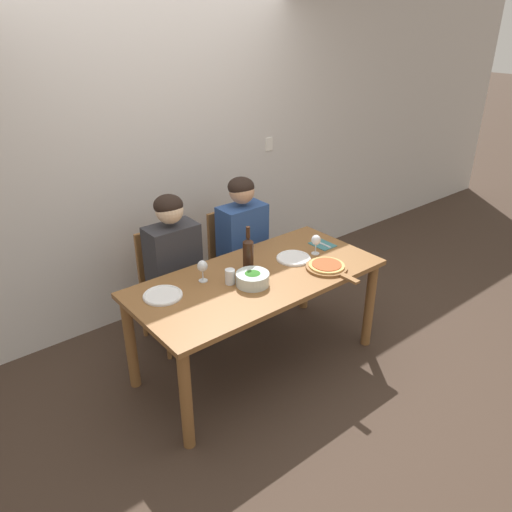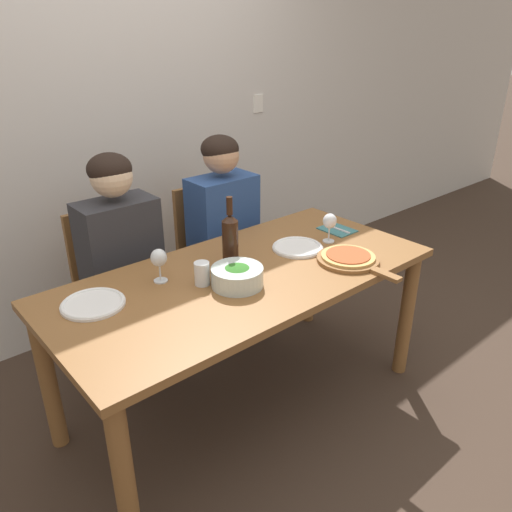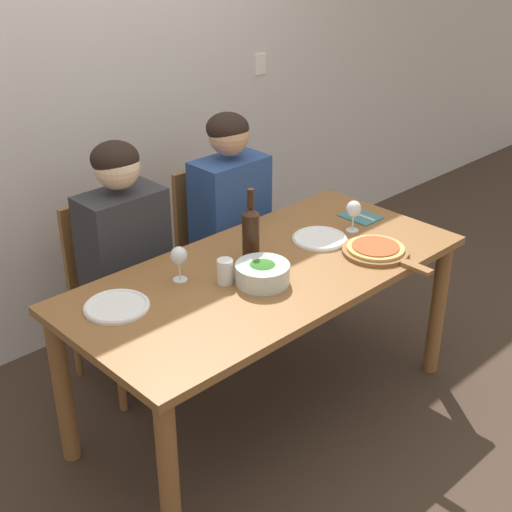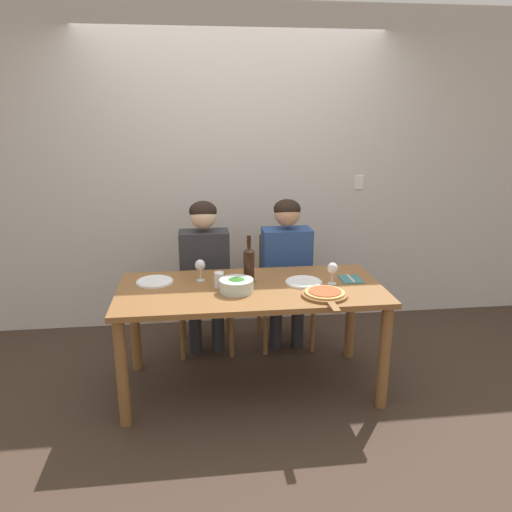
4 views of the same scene
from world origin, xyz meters
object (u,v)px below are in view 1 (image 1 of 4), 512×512
(broccoli_bowl, at_px, (253,279))
(wine_bottle, at_px, (248,254))
(chair_right, at_px, (236,258))
(pizza_on_board, at_px, (327,267))
(chair_left, at_px, (169,282))
(wine_glass_right, at_px, (316,241))
(dinner_plate_left, at_px, (163,295))
(wine_glass_left, at_px, (202,267))
(water_tumbler, at_px, (230,277))
(fork_on_napkin, at_px, (322,245))
(dinner_plate_right, at_px, (294,258))
(person_man, at_px, (244,236))
(person_woman, at_px, (174,258))

(broccoli_bowl, bearing_deg, wine_bottle, 60.13)
(chair_right, relative_size, broccoli_bowl, 4.00)
(pizza_on_board, bearing_deg, chair_left, 127.60)
(chair_right, xyz_separation_m, wine_glass_right, (0.19, -0.73, 0.37))
(dinner_plate_left, bearing_deg, wine_glass_left, 1.16)
(water_tumbler, relative_size, fork_on_napkin, 0.57)
(dinner_plate_right, bearing_deg, chair_right, 90.71)
(wine_glass_left, bearing_deg, broccoli_bowl, -47.23)
(person_man, distance_m, wine_bottle, 0.64)
(wine_bottle, relative_size, fork_on_napkin, 1.83)
(chair_right, distance_m, water_tumbler, 0.94)
(chair_right, bearing_deg, wine_glass_left, -141.25)
(pizza_on_board, xyz_separation_m, fork_on_napkin, (0.26, 0.30, -0.01))
(wine_bottle, bearing_deg, pizza_on_board, -36.67)
(water_tumbler, xyz_separation_m, fork_on_napkin, (0.91, 0.04, -0.05))
(person_man, xyz_separation_m, fork_on_napkin, (0.35, -0.54, 0.02))
(chair_right, distance_m, fork_on_napkin, 0.79)
(wine_glass_right, bearing_deg, dinner_plate_left, 171.69)
(wine_bottle, xyz_separation_m, dinner_plate_right, (0.37, -0.07, -0.12))
(chair_left, height_order, fork_on_napkin, chair_left)
(wine_bottle, distance_m, wine_glass_right, 0.56)
(wine_bottle, height_order, dinner_plate_right, wine_bottle)
(broccoli_bowl, height_order, wine_glass_left, wine_glass_left)
(chair_left, xyz_separation_m, wine_glass_left, (-0.04, -0.55, 0.37))
(broccoli_bowl, relative_size, water_tumbler, 2.17)
(broccoli_bowl, bearing_deg, person_woman, 105.44)
(person_woman, relative_size, wine_glass_right, 8.00)
(pizza_on_board, relative_size, wine_glass_left, 2.86)
(person_woman, height_order, fork_on_napkin, person_woman)
(pizza_on_board, bearing_deg, dinner_plate_right, 106.85)
(dinner_plate_right, bearing_deg, person_woman, 138.38)
(broccoli_bowl, relative_size, wine_glass_right, 1.47)
(water_tumbler, bearing_deg, person_woman, 98.13)
(person_man, xyz_separation_m, wine_bottle, (-0.36, -0.51, 0.14))
(person_man, height_order, dinner_plate_left, person_man)
(pizza_on_board, bearing_deg, wine_glass_left, 152.37)
(person_woman, relative_size, wine_bottle, 3.67)
(dinner_plate_right, xyz_separation_m, fork_on_napkin, (0.34, 0.04, -0.01))
(person_woman, relative_size, dinner_plate_right, 4.83)
(person_man, distance_m, fork_on_napkin, 0.65)
(wine_bottle, distance_m, wine_glass_left, 0.34)
(chair_right, bearing_deg, dinner_plate_right, -89.29)
(wine_glass_left, bearing_deg, person_woman, 85.05)
(dinner_plate_right, distance_m, fork_on_napkin, 0.34)
(chair_right, distance_m, broccoli_bowl, 0.97)
(chair_left, height_order, dinner_plate_left, chair_left)
(chair_right, bearing_deg, dinner_plate_left, -150.81)
(person_woman, xyz_separation_m, dinner_plate_right, (0.65, -0.58, 0.02))
(chair_left, relative_size, pizza_on_board, 2.05)
(pizza_on_board, bearing_deg, chair_right, 95.26)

